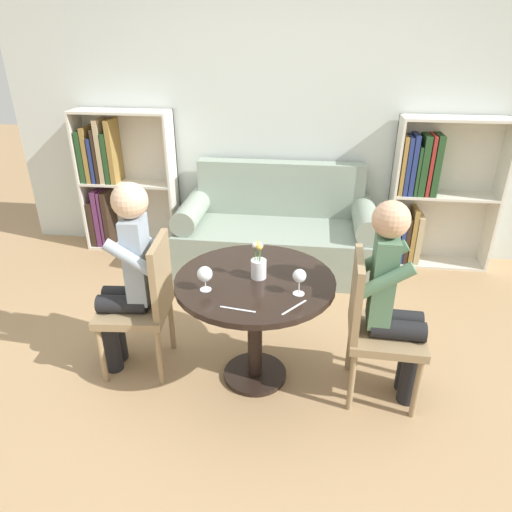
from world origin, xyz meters
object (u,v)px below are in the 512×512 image
(couch, at_px, (277,235))
(bookshelf_right, at_px, (428,196))
(person_left, at_px, (127,275))
(flower_vase, at_px, (259,265))
(wine_glass_right, at_px, (299,277))
(chair_right, at_px, (374,323))
(bookshelf_left, at_px, (117,181))
(wine_glass_left, at_px, (205,275))
(chair_left, at_px, (145,300))
(person_right, at_px, (394,301))

(couch, distance_m, bookshelf_right, 1.41)
(person_left, distance_m, flower_vase, 0.81)
(wine_glass_right, bearing_deg, flower_vase, 146.91)
(couch, relative_size, chair_right, 1.96)
(bookshelf_left, bearing_deg, wine_glass_left, -55.84)
(couch, relative_size, bookshelf_right, 1.30)
(chair_right, bearing_deg, bookshelf_right, -17.18)
(wine_glass_right, bearing_deg, bookshelf_right, 61.23)
(person_left, bearing_deg, bookshelf_right, 125.58)
(couch, xyz_separation_m, bookshelf_left, (-1.60, 0.27, 0.37))
(bookshelf_right, relative_size, person_left, 1.08)
(chair_left, distance_m, flower_vase, 0.77)
(bookshelf_left, bearing_deg, bookshelf_right, -0.01)
(bookshelf_right, bearing_deg, bookshelf_left, 179.99)
(person_left, bearing_deg, wine_glass_right, 76.42)
(flower_vase, bearing_deg, person_left, 179.79)
(chair_right, bearing_deg, bookshelf_left, 52.78)
(person_left, relative_size, wine_glass_right, 8.41)
(wine_glass_right, height_order, flower_vase, flower_vase)
(person_left, bearing_deg, chair_right, 82.94)
(couch, distance_m, bookshelf_left, 1.66)
(couch, bearing_deg, person_right, -63.94)
(person_right, height_order, flower_vase, person_right)
(chair_left, bearing_deg, chair_right, 82.28)
(couch, distance_m, wine_glass_left, 1.81)
(bookshelf_right, height_order, chair_right, bookshelf_right)
(chair_left, bearing_deg, bookshelf_right, 126.57)
(couch, relative_size, wine_glass_left, 12.51)
(wine_glass_right, bearing_deg, chair_left, 169.81)
(bookshelf_left, height_order, flower_vase, bookshelf_left)
(person_left, xyz_separation_m, person_right, (1.56, -0.06, -0.02))
(wine_glass_right, distance_m, flower_vase, 0.29)
(chair_left, xyz_separation_m, person_right, (1.48, -0.07, 0.16))
(bookshelf_left, relative_size, person_right, 1.10)
(person_left, height_order, wine_glass_right, person_left)
(chair_right, height_order, person_left, person_left)
(couch, distance_m, person_left, 1.76)
(chair_right, relative_size, wine_glass_left, 6.39)
(bookshelf_right, height_order, person_right, bookshelf_right)
(couch, relative_size, flower_vase, 7.77)
(person_left, bearing_deg, wine_glass_left, 66.36)
(chair_left, bearing_deg, flower_vase, 83.83)
(flower_vase, bearing_deg, bookshelf_left, 131.80)
(bookshelf_left, bearing_deg, person_left, -65.60)
(chair_left, height_order, wine_glass_left, chair_left)
(bookshelf_right, distance_m, chair_right, 1.98)
(chair_left, height_order, flower_vase, flower_vase)
(couch, height_order, chair_right, couch)
(chair_right, height_order, wine_glass_left, chair_right)
(bookshelf_left, xyz_separation_m, chair_right, (2.29, -1.86, -0.19))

